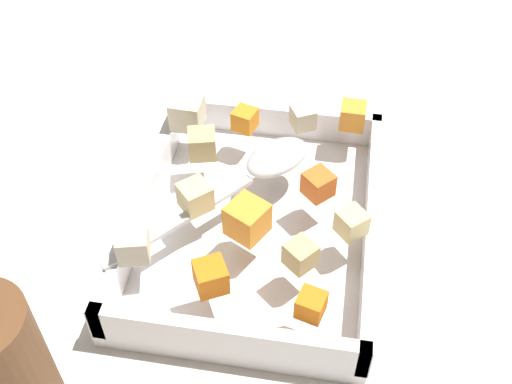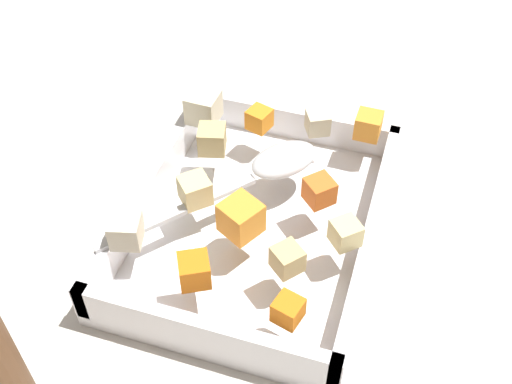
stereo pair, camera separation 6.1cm
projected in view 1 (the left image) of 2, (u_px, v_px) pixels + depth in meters
ground_plane at (254, 239)px, 0.65m from camera, size 4.00×4.00×0.00m
baking_dish at (256, 224)px, 0.64m from camera, size 0.30×0.24×0.05m
carrot_chunk_front_center at (211, 277)px, 0.54m from camera, size 0.04×0.04×0.03m
carrot_chunk_corner_nw at (252, 220)px, 0.58m from camera, size 0.04×0.04×0.03m
carrot_chunk_back_center at (318, 184)px, 0.61m from camera, size 0.04×0.04×0.03m
carrot_chunk_center at (353, 116)px, 0.69m from camera, size 0.03×0.03×0.03m
carrot_chunk_corner_ne at (245, 119)px, 0.68m from camera, size 0.03×0.03×0.02m
carrot_chunk_corner_se at (311, 305)px, 0.52m from camera, size 0.03×0.03×0.02m
potato_chunk_mid_left at (195, 197)px, 0.60m from camera, size 0.04×0.04×0.03m
potato_chunk_near_spoon at (300, 255)px, 0.55m from camera, size 0.03×0.03×0.02m
potato_chunk_heap_side at (303, 117)px, 0.69m from camera, size 0.03×0.03×0.02m
potato_chunk_far_right at (352, 223)px, 0.58m from camera, size 0.03×0.03×0.02m
potato_chunk_mid_right at (187, 113)px, 0.68m from camera, size 0.03×0.03×0.03m
potato_chunk_under_handle at (202, 144)px, 0.65m from camera, size 0.03×0.03×0.03m
parsnip_chunk_rim_edge at (133, 245)px, 0.56m from camera, size 0.03×0.03×0.03m
serving_spoon at (267, 164)px, 0.64m from camera, size 0.20×0.18×0.02m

